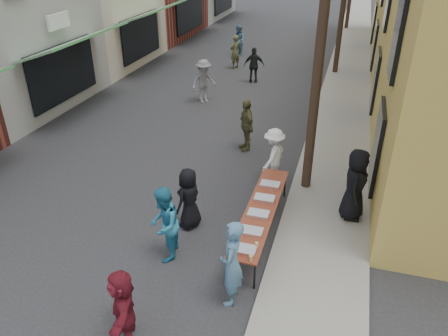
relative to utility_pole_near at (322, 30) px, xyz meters
The scene contains 24 objects.
ground 6.91m from the utility_pole_near, 145.10° to the right, with size 120.00×120.00×0.00m, color #28282B.
sidewalk 12.82m from the utility_pole_near, 86.66° to the left, with size 2.20×60.00×0.10m, color gray.
utility_pole_near is the anchor object (origin of this frame).
serving_table 4.61m from the utility_pole_near, 108.01° to the right, with size 0.70×4.00×0.75m.
catering_tray_sausage 5.62m from the utility_pole_near, 101.08° to the right, with size 0.50×0.33×0.08m, color maroon.
catering_tray_foil_b 5.16m from the utility_pole_near, 103.07° to the right, with size 0.50×0.33×0.08m, color #B2B2B7.
catering_tray_buns 4.72m from the utility_pole_near, 106.19° to the right, with size 0.50×0.33×0.08m, color tan.
catering_tray_foil_d 4.34m from the utility_pole_near, 111.17° to the right, with size 0.50×0.33×0.08m, color #B2B2B7.
catering_tray_buns_end 4.05m from the utility_pole_near, 120.16° to the right, with size 0.50×0.33×0.08m, color tan.
condiment_jar_a 5.88m from the utility_pole_near, 103.07° to the right, with size 0.07×0.07×0.08m, color #A57F26.
condiment_jar_b 5.81m from the utility_pole_near, 103.36° to the right, with size 0.07×0.07×0.08m, color #A57F26.
condiment_jar_c 5.73m from the utility_pole_near, 103.66° to the right, with size 0.07×0.07×0.08m, color #A57F26.
cup_stack 5.77m from the utility_pole_near, 97.93° to the right, with size 0.08×0.08×0.12m, color tan.
guest_front_a 5.24m from the utility_pole_near, 134.38° to the right, with size 0.79×0.51×1.62m, color black.
guest_front_b 6.05m from the utility_pole_near, 100.58° to the right, with size 0.69×0.46×1.90m, color teal.
guest_front_c 5.99m from the utility_pole_near, 124.34° to the right, with size 0.88×0.69×1.81m, color teal.
guest_front_d 3.79m from the utility_pole_near, behind, with size 1.10×0.63×1.70m, color white.
guest_front_e 4.75m from the utility_pole_near, 138.61° to the left, with size 1.04×0.43×1.78m, color brown.
guest_queue_back 7.71m from the utility_pole_near, 111.50° to the right, with size 1.47×0.47×1.58m, color maroon.
server 3.88m from the utility_pole_near, 43.52° to the right, with size 0.93×0.61×1.91m, color black.
passerby_left 8.72m from the utility_pole_near, 130.63° to the left, with size 1.20×0.69×1.86m, color slate.
passerby_mid 10.71m from the utility_pole_near, 111.80° to the left, with size 1.00×0.42×1.70m, color black.
passerby_right 13.17m from the utility_pole_near, 114.69° to the left, with size 0.64×0.42×1.76m, color brown.
passerby_far 15.85m from the utility_pole_near, 112.21° to the left, with size 0.84×0.66×1.74m, color teal.
Camera 1 is at (5.12, -8.12, 6.66)m, focal length 35.00 mm.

